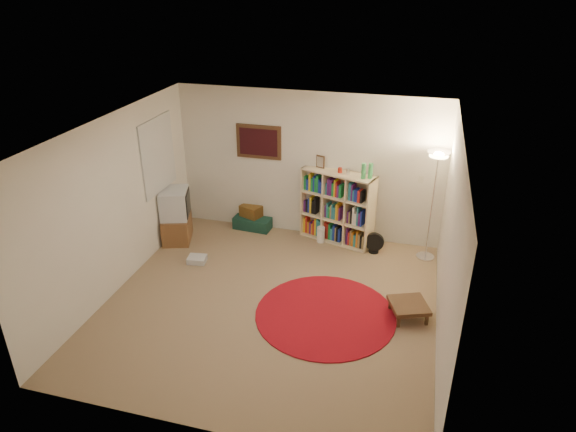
# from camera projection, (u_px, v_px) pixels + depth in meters

# --- Properties ---
(room) EXTENTS (4.54, 4.54, 2.54)m
(room) POSITION_uv_depth(u_px,v_px,m) (266.00, 221.00, 6.68)
(room) COLOR #907354
(room) RESTS_ON ground
(bookshelf) EXTENTS (1.30, 0.72, 1.50)m
(bookshelf) POSITION_uv_depth(u_px,v_px,m) (336.00, 208.00, 8.60)
(bookshelf) COLOR #FFE0AA
(bookshelf) RESTS_ON ground
(floor_lamp) EXTENTS (0.38, 0.38, 1.80)m
(floor_lamp) POSITION_uv_depth(u_px,v_px,m) (437.00, 171.00, 7.67)
(floor_lamp) COLOR white
(floor_lamp) RESTS_ON ground
(floor_fan) EXTENTS (0.31, 0.17, 0.36)m
(floor_fan) POSITION_uv_depth(u_px,v_px,m) (374.00, 243.00, 8.39)
(floor_fan) COLOR black
(floor_fan) RESTS_ON ground
(tv_stand) EXTENTS (0.62, 0.74, 0.93)m
(tv_stand) POSITION_uv_depth(u_px,v_px,m) (176.00, 216.00, 8.68)
(tv_stand) COLOR brown
(tv_stand) RESTS_ON ground
(dvd_box) EXTENTS (0.31, 0.27, 0.09)m
(dvd_box) POSITION_uv_depth(u_px,v_px,m) (197.00, 259.00, 8.17)
(dvd_box) COLOR silver
(dvd_box) RESTS_ON ground
(suitcase) EXTENTS (0.69, 0.47, 0.21)m
(suitcase) POSITION_uv_depth(u_px,v_px,m) (254.00, 222.00, 9.25)
(suitcase) COLOR #14372D
(suitcase) RESTS_ON ground
(wicker_basket) EXTENTS (0.43, 0.37, 0.20)m
(wicker_basket) POSITION_uv_depth(u_px,v_px,m) (251.00, 211.00, 9.17)
(wicker_basket) COLOR brown
(wicker_basket) RESTS_ON suitcase
(paper_towel) EXTENTS (0.14, 0.14, 0.28)m
(paper_towel) POSITION_uv_depth(u_px,v_px,m) (321.00, 235.00, 8.74)
(paper_towel) COLOR white
(paper_towel) RESTS_ON ground
(red_rug) EXTENTS (1.90, 1.90, 0.02)m
(red_rug) POSITION_uv_depth(u_px,v_px,m) (325.00, 314.00, 6.94)
(red_rug) COLOR maroon
(red_rug) RESTS_ON ground
(side_table) EXTENTS (0.62, 0.62, 0.22)m
(side_table) POSITION_uv_depth(u_px,v_px,m) (409.00, 306.00, 6.83)
(side_table) COLOR #412716
(side_table) RESTS_ON ground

